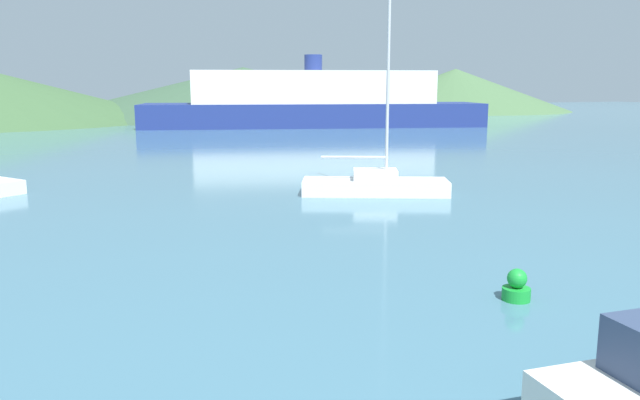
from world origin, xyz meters
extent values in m
cube|color=white|center=(5.50, 20.46, 0.29)|extent=(6.01, 3.89, 0.59)
cube|color=white|center=(5.50, 20.46, 0.79)|extent=(2.08, 1.83, 0.41)
cylinder|color=#BCBCC1|center=(5.89, 20.29, 4.80)|extent=(0.12, 0.12, 8.42)
cylinder|color=#BCBCC1|center=(4.70, 20.79, 1.49)|extent=(2.43, 1.09, 0.10)
cube|color=navy|center=(16.92, 59.32, 1.19)|extent=(35.50, 15.08, 2.38)
cube|color=silver|center=(16.92, 59.32, 4.02)|extent=(25.10, 11.61, 3.29)
cylinder|color=navy|center=(16.92, 59.32, 6.47)|extent=(1.81, 1.81, 1.60)
cylinder|color=green|center=(2.84, 8.19, 0.13)|extent=(0.57, 0.57, 0.26)
sphere|color=green|center=(2.84, 8.19, 0.46)|extent=(0.40, 0.40, 0.40)
cone|color=#38563D|center=(16.75, 88.83, 3.37)|extent=(55.68, 55.68, 6.75)
cone|color=#476B42|center=(52.76, 89.04, 3.41)|extent=(37.07, 37.07, 6.82)
camera|label=1|loc=(-5.15, -1.77, 4.34)|focal=35.00mm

